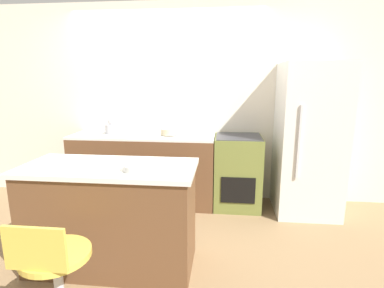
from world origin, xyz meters
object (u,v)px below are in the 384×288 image
refrigerator (309,140)px  stool_chair (55,276)px  mixing_bowl (170,132)px  kettle (113,127)px  oven_range (237,172)px

refrigerator → stool_chair: 2.97m
stool_chair → mixing_bowl: mixing_bowl is taller
stool_chair → kettle: bearing=100.4°
stool_chair → refrigerator: bearing=45.0°
refrigerator → stool_chair: size_ratio=2.21×
stool_chair → kettle: size_ratio=3.90×
refrigerator → mixing_bowl: refrigerator is taller
oven_range → kettle: 1.72m
oven_range → mixing_bowl: size_ratio=4.02×
stool_chair → kettle: 2.26m
stool_chair → kettle: kettle is taller
stool_chair → oven_range: bearing=59.9°
refrigerator → kettle: size_ratio=8.62×
stool_chair → mixing_bowl: size_ratio=3.55×
kettle → mixing_bowl: (0.75, 0.00, -0.04)m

